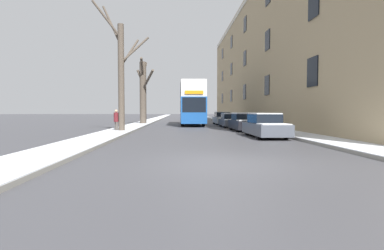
# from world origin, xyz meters

# --- Properties ---
(ground_plane) EXTENTS (320.00, 320.00, 0.00)m
(ground_plane) POSITION_xyz_m (0.00, 0.00, 0.00)
(ground_plane) COLOR #424247
(sidewalk_left) EXTENTS (2.09, 130.00, 0.16)m
(sidewalk_left) POSITION_xyz_m (-5.73, 53.00, 0.08)
(sidewalk_left) COLOR gray
(sidewalk_left) RESTS_ON ground
(sidewalk_right) EXTENTS (2.09, 130.00, 0.16)m
(sidewalk_right) POSITION_xyz_m (5.73, 53.00, 0.08)
(sidewalk_right) COLOR gray
(sidewalk_right) RESTS_ON ground
(terrace_facade_right) EXTENTS (9.10, 53.42, 15.45)m
(terrace_facade_right) POSITION_xyz_m (11.27, 28.25, 7.73)
(terrace_facade_right) COLOR tan
(terrace_facade_right) RESTS_ON ground
(bare_tree_left_0) EXTENTS (3.76, 2.52, 9.15)m
(bare_tree_left_0) POSITION_xyz_m (-5.47, 12.84, 4.30)
(bare_tree_left_0) COLOR #4C4238
(bare_tree_left_0) RESTS_ON ground
(bare_tree_left_1) EXTENTS (2.28, 3.81, 7.23)m
(bare_tree_left_1) POSITION_xyz_m (-5.38, 25.30, 3.83)
(bare_tree_left_1) COLOR #4C4238
(bare_tree_left_1) RESTS_ON ground
(double_decker_bus) EXTENTS (2.48, 10.72, 4.53)m
(double_decker_bus) POSITION_xyz_m (0.01, 24.50, 2.56)
(double_decker_bus) COLOR #194C99
(double_decker_bus) RESTS_ON ground
(parked_car_0) EXTENTS (1.72, 4.57, 1.41)m
(parked_car_0) POSITION_xyz_m (3.60, 8.62, 0.65)
(parked_car_0) COLOR #474C56
(parked_car_0) RESTS_ON ground
(parked_car_1) EXTENTS (1.72, 4.38, 1.41)m
(parked_car_1) POSITION_xyz_m (3.60, 14.30, 0.65)
(parked_car_1) COLOR black
(parked_car_1) RESTS_ON ground
(parked_car_2) EXTENTS (1.88, 4.52, 1.36)m
(parked_car_2) POSITION_xyz_m (3.60, 19.76, 0.63)
(parked_car_2) COLOR #474C56
(parked_car_2) RESTS_ON ground
(parked_car_3) EXTENTS (1.74, 4.49, 1.46)m
(parked_car_3) POSITION_xyz_m (3.60, 25.77, 0.67)
(parked_car_3) COLOR silver
(parked_car_3) RESTS_ON ground
(pedestrian_left_sidewalk) EXTENTS (0.36, 0.36, 1.64)m
(pedestrian_left_sidewalk) POSITION_xyz_m (-5.86, 12.93, 0.90)
(pedestrian_left_sidewalk) COLOR #4C4742
(pedestrian_left_sidewalk) RESTS_ON ground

